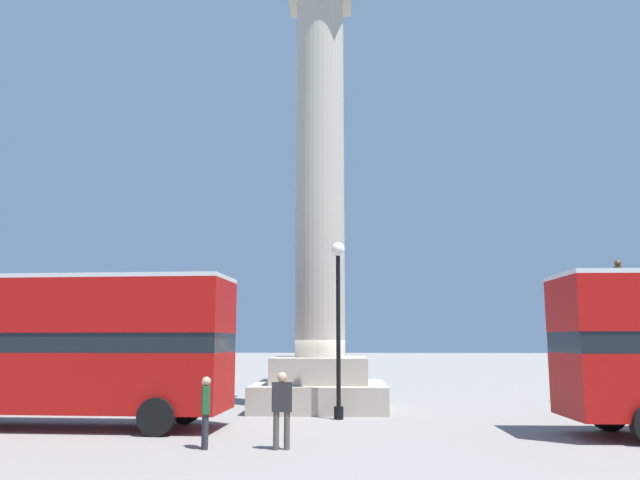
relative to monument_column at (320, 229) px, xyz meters
The scene contains 7 objects.
ground_plane 6.69m from the monument_column, ahead, with size 200.00×200.00×0.00m, color gray.
monument_column is the anchor object (origin of this frame).
bus_a 10.14m from the monument_column, 144.52° to the right, with size 10.15×3.22×4.34m.
equestrian_statue 13.61m from the monument_column, 12.73° to the left, with size 4.27×3.84×5.80m.
street_lamp 4.52m from the monument_column, 76.39° to the right, with size 0.46×0.46×5.70m.
pedestrian_near_lamp 10.35m from the monument_column, 93.43° to the right, with size 0.49×0.26×1.76m.
pedestrian_by_plinth 10.60m from the monument_column, 105.09° to the right, with size 0.29×0.46×1.64m.
Camera 1 is at (1.02, -23.50, 2.50)m, focal length 35.00 mm.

